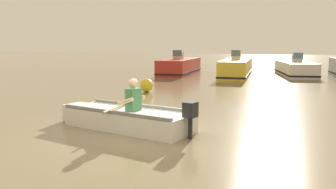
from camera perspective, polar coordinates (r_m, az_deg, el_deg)
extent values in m
plane|color=#7A6B4C|center=(7.88, -3.84, -6.44)|extent=(120.00, 120.00, 0.00)
cube|color=white|center=(8.44, -6.29, -3.95)|extent=(3.27, 1.81, 0.44)
cube|color=white|center=(9.61, -14.33, -2.67)|extent=(0.53, 0.68, 0.42)
cube|color=gray|center=(8.01, -8.62, -2.83)|extent=(2.97, 0.80, 0.08)
cube|color=gray|center=(8.79, -4.22, -1.78)|extent=(2.97, 0.80, 0.08)
cube|color=white|center=(8.35, -5.78, -2.82)|extent=(0.51, 1.05, 0.06)
cylinder|color=black|center=(7.52, 3.54, -5.03)|extent=(0.12, 0.12, 0.54)
cube|color=black|center=(7.45, 3.57, -2.41)|extent=(0.30, 0.33, 0.32)
cube|color=#3F7F4C|center=(8.26, -5.53, -0.82)|extent=(0.29, 0.38, 0.52)
sphere|color=beige|center=(8.21, -5.57, 1.80)|extent=(0.22, 0.22, 0.22)
cylinder|color=beige|center=(8.13, -6.77, -1.13)|extent=(0.43, 0.19, 0.23)
cylinder|color=beige|center=(8.47, -4.88, -0.73)|extent=(0.43, 0.19, 0.23)
cylinder|color=tan|center=(8.72, -7.48, -1.71)|extent=(0.21, 2.00, 0.06)
cube|color=#B72D28|center=(23.41, 1.88, 4.49)|extent=(1.98, 5.54, 0.98)
cube|color=black|center=(23.44, 1.88, 3.72)|extent=(2.03, 5.58, 0.10)
cube|color=beige|center=(22.98, 1.64, 6.19)|extent=(0.62, 0.53, 0.44)
cube|color=slate|center=(22.73, 1.48, 6.62)|extent=(0.59, 0.07, 0.36)
cube|color=gold|center=(22.32, 10.85, 4.21)|extent=(1.91, 6.79, 1.01)
cube|color=black|center=(22.34, 10.82, 3.37)|extent=(1.96, 6.84, 0.10)
cube|color=silver|center=(21.78, 10.78, 6.02)|extent=(0.56, 0.53, 0.44)
cube|color=slate|center=(21.51, 10.73, 6.48)|extent=(0.53, 0.07, 0.36)
cube|color=white|center=(23.96, 19.56, 3.95)|extent=(2.70, 5.68, 0.84)
cube|color=black|center=(23.98, 19.52, 3.30)|extent=(2.75, 5.72, 0.10)
cube|color=#B2ADA3|center=(23.53, 19.83, 5.43)|extent=(0.67, 0.60, 0.44)
cube|color=slate|center=(23.27, 19.98, 5.85)|extent=(0.58, 0.15, 0.36)
sphere|color=yellow|center=(14.66, -3.42, 1.45)|extent=(0.55, 0.55, 0.55)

